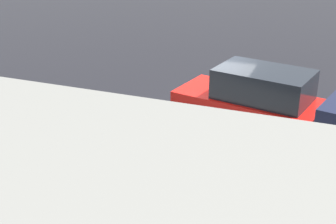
# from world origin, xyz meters

# --- Properties ---
(ground_plane) EXTENTS (60.00, 60.00, 0.00)m
(ground_plane) POSITION_xyz_m (0.00, 0.00, 0.00)
(ground_plane) COLOR black
(kerb_strip) EXTENTS (24.00, 3.20, 0.04)m
(kerb_strip) POSITION_xyz_m (0.00, 4.20, 0.02)
(kerb_strip) COLOR gray
(kerb_strip) RESTS_ON ground
(moving_hatchback) EXTENTS (4.16, 2.44, 2.06)m
(moving_hatchback) POSITION_xyz_m (-1.54, 0.47, 1.03)
(moving_hatchback) COLOR red
(moving_hatchback) RESTS_ON ground
(fire_hydrant) EXTENTS (0.42, 0.31, 0.80)m
(fire_hydrant) POSITION_xyz_m (3.27, 2.72, 0.40)
(fire_hydrant) COLOR #197A2D
(fire_hydrant) RESTS_ON ground
(pedestrian) EXTENTS (0.25, 0.57, 1.62)m
(pedestrian) POSITION_xyz_m (4.15, 2.70, 0.96)
(pedestrian) COLOR #1E8C4C
(pedestrian) RESTS_ON ground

